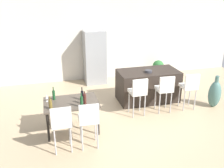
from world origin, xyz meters
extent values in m
plane|color=tan|center=(0.00, 0.00, 0.00)|extent=(10.00, 10.00, 0.00)
cube|color=beige|center=(0.00, 3.12, 1.45)|extent=(10.00, 0.12, 2.90)
cube|color=black|center=(0.63, 0.79, 0.46)|extent=(1.76, 0.91, 0.92)
cube|color=silver|center=(0.01, 0.01, 0.65)|extent=(0.42, 0.42, 0.08)
cube|color=silver|center=(0.01, -0.16, 0.87)|extent=(0.40, 0.08, 0.36)
cylinder|color=#B2B2B7|center=(-0.16, 0.16, 0.30)|extent=(0.03, 0.03, 0.61)
cylinder|color=#B2B2B7|center=(0.16, 0.18, 0.30)|extent=(0.03, 0.03, 0.61)
cylinder|color=#B2B2B7|center=(-0.15, -0.16, 0.30)|extent=(0.03, 0.03, 0.61)
cylinder|color=#B2B2B7|center=(0.17, -0.14, 0.30)|extent=(0.03, 0.03, 0.61)
cube|color=silver|center=(0.76, 0.01, 0.65)|extent=(0.43, 0.43, 0.08)
cube|color=silver|center=(0.75, -0.16, 0.87)|extent=(0.40, 0.09, 0.36)
cylinder|color=#B2B2B7|center=(0.62, 0.18, 0.30)|extent=(0.03, 0.03, 0.61)
cylinder|color=#B2B2B7|center=(0.93, 0.16, 0.30)|extent=(0.03, 0.03, 0.61)
cylinder|color=#B2B2B7|center=(0.59, -0.14, 0.30)|extent=(0.03, 0.03, 0.61)
cylinder|color=#B2B2B7|center=(0.91, -0.16, 0.30)|extent=(0.03, 0.03, 0.61)
cube|color=silver|center=(1.50, 0.01, 0.65)|extent=(0.43, 0.43, 0.08)
cube|color=silver|center=(1.49, -0.16, 0.87)|extent=(0.40, 0.09, 0.36)
cylinder|color=#B2B2B7|center=(1.35, 0.18, 0.30)|extent=(0.03, 0.03, 0.61)
cylinder|color=#B2B2B7|center=(1.67, 0.16, 0.30)|extent=(0.03, 0.03, 0.61)
cylinder|color=#B2B2B7|center=(1.33, -0.14, 0.30)|extent=(0.03, 0.03, 0.61)
cylinder|color=#B2B2B7|center=(1.65, -0.16, 0.30)|extent=(0.03, 0.03, 0.61)
cube|color=#4C4238|center=(-1.74, -0.34, 0.72)|extent=(1.23, 0.85, 0.04)
cylinder|color=black|center=(-2.30, 0.02, 0.35)|extent=(0.05, 0.05, 0.70)
cylinder|color=black|center=(-1.19, 0.02, 0.35)|extent=(0.05, 0.05, 0.70)
cylinder|color=black|center=(-2.30, -0.70, 0.35)|extent=(0.05, 0.05, 0.70)
cylinder|color=black|center=(-1.19, -0.70, 0.35)|extent=(0.05, 0.05, 0.70)
cube|color=silver|center=(-2.02, -1.06, 0.65)|extent=(0.40, 0.40, 0.08)
cube|color=silver|center=(-2.02, -1.23, 0.87)|extent=(0.40, 0.06, 0.36)
cylinder|color=#B2B2B7|center=(-2.18, -0.90, 0.30)|extent=(0.03, 0.03, 0.61)
cylinder|color=#B2B2B7|center=(-1.86, -0.90, 0.30)|extent=(0.03, 0.03, 0.61)
cylinder|color=#B2B2B7|center=(-2.18, -1.22, 0.30)|extent=(0.03, 0.03, 0.61)
cylinder|color=#B2B2B7|center=(-1.86, -1.22, 0.30)|extent=(0.03, 0.03, 0.61)
cube|color=silver|center=(-1.46, -1.06, 0.65)|extent=(0.42, 0.42, 0.08)
cube|color=silver|center=(-1.47, -1.23, 0.87)|extent=(0.40, 0.08, 0.36)
cylinder|color=#B2B2B7|center=(-1.62, -0.89, 0.30)|extent=(0.03, 0.03, 0.61)
cylinder|color=#B2B2B7|center=(-1.30, -0.91, 0.30)|extent=(0.03, 0.03, 0.61)
cylinder|color=#B2B2B7|center=(-1.63, -1.21, 0.30)|extent=(0.03, 0.03, 0.61)
cylinder|color=#B2B2B7|center=(-1.31, -1.23, 0.30)|extent=(0.03, 0.03, 0.61)
cylinder|color=#194723|center=(-2.11, -0.12, 0.85)|extent=(0.07, 0.07, 0.22)
cylinder|color=#194723|center=(-2.11, -0.12, 1.01)|extent=(0.02, 0.02, 0.10)
cylinder|color=brown|center=(-2.20, -0.59, 0.85)|extent=(0.07, 0.07, 0.22)
cylinder|color=brown|center=(-2.20, -0.59, 1.00)|extent=(0.03, 0.03, 0.08)
cylinder|color=black|center=(-1.47, -0.31, 0.85)|extent=(0.06, 0.06, 0.22)
cylinder|color=black|center=(-1.47, -0.31, 1.01)|extent=(0.02, 0.02, 0.10)
cylinder|color=#471E19|center=(-1.45, -0.56, 0.87)|extent=(0.07, 0.07, 0.25)
cylinder|color=#471E19|center=(-1.45, -0.56, 1.02)|extent=(0.02, 0.02, 0.06)
cylinder|color=#194723|center=(-1.54, -0.67, 0.86)|extent=(0.06, 0.06, 0.25)
cylinder|color=#194723|center=(-1.54, -0.67, 1.03)|extent=(0.02, 0.02, 0.09)
cylinder|color=silver|center=(-2.27, -0.18, 0.74)|extent=(0.06, 0.06, 0.00)
cylinder|color=silver|center=(-2.27, -0.18, 0.78)|extent=(0.01, 0.01, 0.08)
cone|color=silver|center=(-2.27, -0.18, 0.87)|extent=(0.07, 0.07, 0.09)
cube|color=#939699|center=(-0.59, 2.68, 0.92)|extent=(0.72, 0.68, 1.84)
cylinder|color=#333338|center=(0.57, 0.66, 0.96)|extent=(0.21, 0.21, 0.07)
ellipsoid|color=#47706B|center=(2.28, -0.12, 0.38)|extent=(0.34, 0.34, 0.77)
cylinder|color=#47706B|center=(2.28, -0.12, 0.84)|extent=(0.10, 0.10, 0.18)
cylinder|color=#38383D|center=(1.84, 2.67, 0.11)|extent=(0.24, 0.24, 0.22)
sphere|color=#2D6B33|center=(1.84, 2.67, 0.41)|extent=(0.42, 0.42, 0.42)
camera|label=1|loc=(-2.15, -5.55, 3.20)|focal=39.76mm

